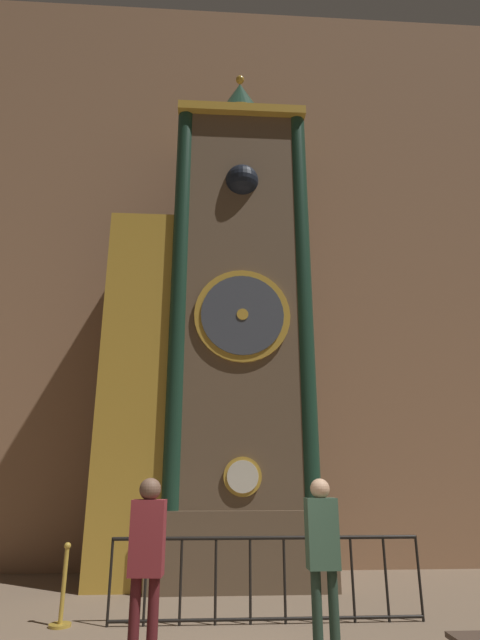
% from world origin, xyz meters
% --- Properties ---
extents(cathedral_back_wall, '(24.00, 0.32, 14.62)m').
position_xyz_m(cathedral_back_wall, '(-0.09, 6.64, 7.30)').
color(cathedral_back_wall, '#936B4C').
rests_on(cathedral_back_wall, ground_plane).
extents(clock_tower, '(4.24, 1.80, 11.04)m').
position_xyz_m(clock_tower, '(-0.03, 5.10, 4.61)').
color(clock_tower, brown).
rests_on(clock_tower, ground_plane).
extents(railing_fence, '(4.14, 0.05, 1.05)m').
position_xyz_m(railing_fence, '(0.60, 2.70, 0.58)').
color(railing_fence, black).
rests_on(railing_fence, ground_plane).
extents(visitor_near, '(0.35, 0.24, 1.80)m').
position_xyz_m(visitor_near, '(-0.81, 1.02, 1.10)').
color(visitor_near, '#461518').
rests_on(visitor_near, ground_plane).
extents(visitor_far, '(0.35, 0.23, 1.79)m').
position_xyz_m(visitor_far, '(1.06, 1.32, 1.09)').
color(visitor_far, '#213427').
rests_on(visitor_far, ground_plane).
extents(stanchion_post, '(0.28, 0.28, 0.99)m').
position_xyz_m(stanchion_post, '(-2.04, 2.75, 0.32)').
color(stanchion_post, '#B28E33').
rests_on(stanchion_post, ground_plane).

